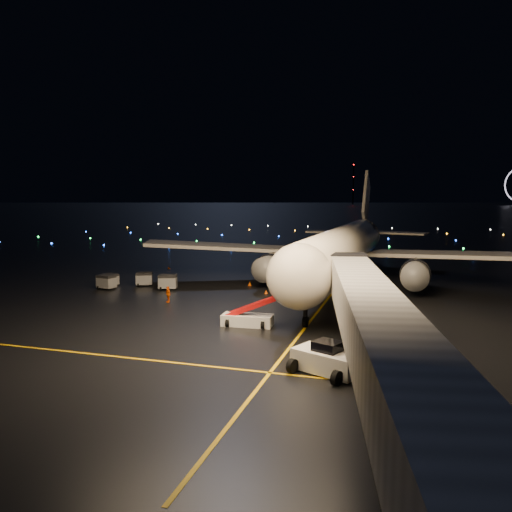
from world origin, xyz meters
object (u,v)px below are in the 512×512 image
at_px(pushback_tug, 327,357).
at_px(baggage_cart_0, 168,282).
at_px(baggage_cart_1, 144,279).
at_px(baggage_cart_2, 106,282).
at_px(baggage_cart_3, 111,280).
at_px(belt_loader, 247,308).
at_px(airliner, 347,223).
at_px(crew_c, 168,294).

height_order(pushback_tug, baggage_cart_0, pushback_tug).
bearing_deg(baggage_cart_1, baggage_cart_2, -158.10).
height_order(pushback_tug, baggage_cart_3, pushback_tug).
xyz_separation_m(belt_loader, baggage_cart_3, (-23.30, 14.17, -0.83)).
distance_m(belt_loader, baggage_cart_3, 27.28).
bearing_deg(baggage_cart_2, airliner, 37.53).
xyz_separation_m(crew_c, baggage_cart_1, (-7.69, 8.44, -0.02)).
distance_m(crew_c, baggage_cart_1, 11.41).
relative_size(pushback_tug, crew_c, 2.50).
relative_size(crew_c, baggage_cart_1, 0.87).
distance_m(pushback_tug, baggage_cart_0, 33.61).
height_order(belt_loader, baggage_cart_3, belt_loader).
distance_m(baggage_cart_0, baggage_cart_2, 7.77).
relative_size(baggage_cart_1, baggage_cart_3, 1.10).
bearing_deg(crew_c, baggage_cart_0, 156.27).
relative_size(belt_loader, baggage_cart_3, 3.59).
relative_size(baggage_cart_0, baggage_cart_1, 1.07).
xyz_separation_m(baggage_cart_0, baggage_cart_3, (-8.37, 0.26, -0.14)).
height_order(pushback_tug, crew_c, pushback_tug).
bearing_deg(airliner, crew_c, -131.00).
distance_m(crew_c, baggage_cart_2, 12.09).
distance_m(airliner, baggage_cart_1, 27.85).
height_order(pushback_tug, baggage_cart_1, pushback_tug).
xyz_separation_m(belt_loader, crew_c, (-11.41, 6.99, -0.73)).
bearing_deg(crew_c, baggage_cart_2, -164.79).
relative_size(airliner, baggage_cart_1, 27.70).
bearing_deg(pushback_tug, crew_c, 163.95).
bearing_deg(airliner, baggage_cart_2, -152.39).
height_order(crew_c, baggage_cart_1, crew_c).
relative_size(baggage_cart_1, baggage_cart_2, 0.98).
relative_size(airliner, belt_loader, 8.52).
bearing_deg(baggage_cart_1, baggage_cart_0, -44.48).
relative_size(airliner, pushback_tug, 12.78).
xyz_separation_m(airliner, baggage_cart_1, (-24.89, -10.23, -7.16)).
relative_size(baggage_cart_2, baggage_cart_3, 1.13).
bearing_deg(baggage_cart_0, baggage_cart_1, 142.10).
xyz_separation_m(airliner, baggage_cart_0, (-20.73, -11.75, -7.10)).
height_order(baggage_cart_0, baggage_cart_2, baggage_cart_0).
distance_m(airliner, belt_loader, 27.08).
bearing_deg(baggage_cart_1, pushback_tug, -66.75).
relative_size(airliner, baggage_cart_0, 25.83).
bearing_deg(belt_loader, baggage_cart_1, 137.17).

